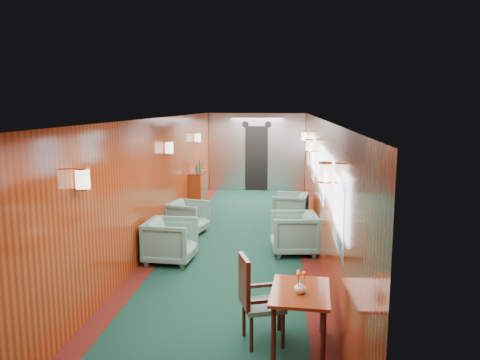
{
  "coord_description": "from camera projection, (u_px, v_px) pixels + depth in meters",
  "views": [
    {
      "loc": [
        0.91,
        -8.57,
        2.63
      ],
      "look_at": [
        0.0,
        0.63,
        1.15
      ],
      "focal_mm": 35.0,
      "sensor_mm": 36.0,
      "label": 1
    }
  ],
  "objects": [
    {
      "name": "room",
      "position": [
        237.0,
        160.0,
        8.66
      ],
      "size": [
        12.0,
        12.1,
        2.4
      ],
      "color": "#0D3024",
      "rests_on": "ground"
    },
    {
      "name": "bulkhead",
      "position": [
        257.0,
        152.0,
        14.54
      ],
      "size": [
        2.98,
        0.17,
        2.39
      ],
      "color": "silver",
      "rests_on": "ground"
    },
    {
      "name": "windows_right",
      "position": [
        317.0,
        169.0,
        8.79
      ],
      "size": [
        0.02,
        8.6,
        0.8
      ],
      "color": "#B7BABE",
      "rests_on": "ground"
    },
    {
      "name": "wall_sconces",
      "position": [
        240.0,
        148.0,
        9.19
      ],
      "size": [
        2.97,
        7.97,
        0.25
      ],
      "color": "#F6EAC0",
      "rests_on": "ground"
    },
    {
      "name": "dining_table",
      "position": [
        300.0,
        300.0,
        5.04
      ],
      "size": [
        0.68,
        0.93,
        0.66
      ],
      "rotation": [
        0.0,
        0.0,
        -0.07
      ],
      "color": "maroon",
      "rests_on": "ground"
    },
    {
      "name": "side_chair",
      "position": [
        255.0,
        296.0,
        5.15
      ],
      "size": [
        0.56,
        0.58,
        1.01
      ],
      "rotation": [
        0.0,
        0.0,
        0.32
      ],
      "color": "#214D48",
      "rests_on": "ground"
    },
    {
      "name": "credenza",
      "position": [
        199.0,
        189.0,
        12.15
      ],
      "size": [
        0.33,
        1.05,
        1.22
      ],
      "color": "maroon",
      "rests_on": "ground"
    },
    {
      "name": "flower_vase",
      "position": [
        300.0,
        287.0,
        4.93
      ],
      "size": [
        0.16,
        0.16,
        0.14
      ],
      "primitive_type": "imported",
      "rotation": [
        0.0,
        0.0,
        -0.22
      ],
      "color": "silver",
      "rests_on": "dining_table"
    },
    {
      "name": "armchair_left_near",
      "position": [
        171.0,
        241.0,
        7.9
      ],
      "size": [
        0.85,
        0.83,
        0.73
      ],
      "primitive_type": "imported",
      "rotation": [
        0.0,
        0.0,
        1.51
      ],
      "color": "#214D48",
      "rests_on": "ground"
    },
    {
      "name": "armchair_left_far",
      "position": [
        188.0,
        217.0,
        9.67
      ],
      "size": [
        0.89,
        0.87,
        0.67
      ],
      "primitive_type": "imported",
      "rotation": [
        0.0,
        0.0,
        1.33
      ],
      "color": "#214D48",
      "rests_on": "ground"
    },
    {
      "name": "armchair_right_near",
      "position": [
        293.0,
        233.0,
        8.36
      ],
      "size": [
        0.89,
        0.87,
        0.74
      ],
      "primitive_type": "imported",
      "rotation": [
        0.0,
        0.0,
        -1.46
      ],
      "color": "#214D48",
      "rests_on": "ground"
    },
    {
      "name": "armchair_right_far",
      "position": [
        290.0,
        208.0,
        10.48
      ],
      "size": [
        0.86,
        0.84,
        0.69
      ],
      "primitive_type": "imported",
      "rotation": [
        0.0,
        0.0,
        -1.72
      ],
      "color": "#214D48",
      "rests_on": "ground"
    }
  ]
}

